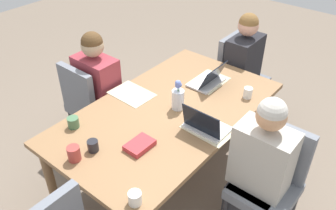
% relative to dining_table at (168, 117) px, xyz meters
% --- Properties ---
extents(ground_plane, '(10.00, 10.00, 0.00)m').
position_rel_dining_table_xyz_m(ground_plane, '(0.00, 0.00, -0.67)').
color(ground_plane, '#756656').
extents(dining_table, '(1.90, 1.09, 0.74)m').
position_rel_dining_table_xyz_m(dining_table, '(0.00, 0.00, 0.00)').
color(dining_table, olive).
rests_on(dining_table, ground_plane).
extents(chair_near_left_near, '(0.44, 0.44, 0.90)m').
position_rel_dining_table_xyz_m(chair_near_left_near, '(0.11, -0.87, -0.17)').
color(chair_near_left_near, slate).
rests_on(chair_near_left_near, ground_plane).
extents(person_near_left_near, '(0.36, 0.40, 1.19)m').
position_rel_dining_table_xyz_m(person_near_left_near, '(0.03, -0.81, -0.14)').
color(person_near_left_near, '#2D2D33').
rests_on(person_near_left_near, ground_plane).
extents(chair_head_left_left_mid, '(0.44, 0.44, 0.90)m').
position_rel_dining_table_xyz_m(chair_head_left_left_mid, '(-1.25, -0.06, -0.17)').
color(chair_head_left_left_mid, slate).
rests_on(chair_head_left_left_mid, ground_plane).
extents(person_head_left_left_mid, '(0.40, 0.36, 1.19)m').
position_rel_dining_table_xyz_m(person_head_left_left_mid, '(-1.19, 0.02, -0.14)').
color(person_head_left_left_mid, '#2D2D33').
rests_on(person_head_left_left_mid, ground_plane).
extents(chair_far_left_far, '(0.44, 0.44, 0.90)m').
position_rel_dining_table_xyz_m(chair_far_left_far, '(-0.09, 0.88, -0.17)').
color(chair_far_left_far, slate).
rests_on(chair_far_left_far, ground_plane).
extents(person_far_left_far, '(0.36, 0.40, 1.19)m').
position_rel_dining_table_xyz_m(person_far_left_far, '(-0.02, 0.82, -0.14)').
color(person_far_left_far, '#2D2D33').
rests_on(person_far_left_far, ground_plane).
extents(flower_vase, '(0.10, 0.10, 0.26)m').
position_rel_dining_table_xyz_m(flower_vase, '(-0.07, 0.04, 0.18)').
color(flower_vase, silver).
rests_on(flower_vase, dining_table).
extents(placemat_near_left_near, '(0.27, 0.37, 0.00)m').
position_rel_dining_table_xyz_m(placemat_near_left_near, '(0.02, -0.39, 0.07)').
color(placemat_near_left_near, beige).
rests_on(placemat_near_left_near, dining_table).
extents(placemat_head_left_left_mid, '(0.36, 0.26, 0.00)m').
position_rel_dining_table_xyz_m(placemat_head_left_left_mid, '(-0.56, 0.01, 0.07)').
color(placemat_head_left_left_mid, beige).
rests_on(placemat_head_left_left_mid, dining_table).
extents(placemat_far_left_far, '(0.28, 0.37, 0.00)m').
position_rel_dining_table_xyz_m(placemat_far_left_far, '(-0.01, 0.39, 0.07)').
color(placemat_far_left_far, beige).
rests_on(placemat_far_left_far, dining_table).
extents(laptop_head_left_left_mid, '(0.32, 0.22, 0.20)m').
position_rel_dining_table_xyz_m(laptop_head_left_left_mid, '(-0.53, 0.03, 0.12)').
color(laptop_head_left_left_mid, silver).
rests_on(laptop_head_left_left_mid, dining_table).
extents(laptop_far_left_far, '(0.22, 0.32, 0.21)m').
position_rel_dining_table_xyz_m(laptop_far_left_far, '(0.02, 0.37, 0.12)').
color(laptop_far_left_far, silver).
rests_on(laptop_far_left_far, dining_table).
extents(coffee_mug_near_left, '(0.09, 0.09, 0.08)m').
position_rel_dining_table_xyz_m(coffee_mug_near_left, '(0.61, -0.41, 0.11)').
color(coffee_mug_near_left, '#47704C').
rests_on(coffee_mug_near_left, dining_table).
extents(coffee_mug_near_right, '(0.09, 0.09, 0.11)m').
position_rel_dining_table_xyz_m(coffee_mug_near_right, '(0.83, -0.13, 0.13)').
color(coffee_mug_near_right, '#AD3D38').
rests_on(coffee_mug_near_right, dining_table).
extents(coffee_mug_centre_left, '(0.08, 0.08, 0.08)m').
position_rel_dining_table_xyz_m(coffee_mug_centre_left, '(0.83, 0.43, 0.11)').
color(coffee_mug_centre_left, white).
rests_on(coffee_mug_centre_left, dining_table).
extents(coffee_mug_centre_right, '(0.08, 0.08, 0.08)m').
position_rel_dining_table_xyz_m(coffee_mug_centre_right, '(0.69, -0.10, 0.11)').
color(coffee_mug_centre_right, '#232328').
rests_on(coffee_mug_centre_right, dining_table).
extents(coffee_mug_far_left, '(0.07, 0.07, 0.09)m').
position_rel_dining_table_xyz_m(coffee_mug_far_left, '(-0.56, 0.40, 0.12)').
color(coffee_mug_far_left, white).
rests_on(coffee_mug_far_left, dining_table).
extents(book_red_cover, '(0.20, 0.14, 0.04)m').
position_rel_dining_table_xyz_m(book_red_cover, '(0.46, 0.12, 0.09)').
color(book_red_cover, '#B73338').
rests_on(book_red_cover, dining_table).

